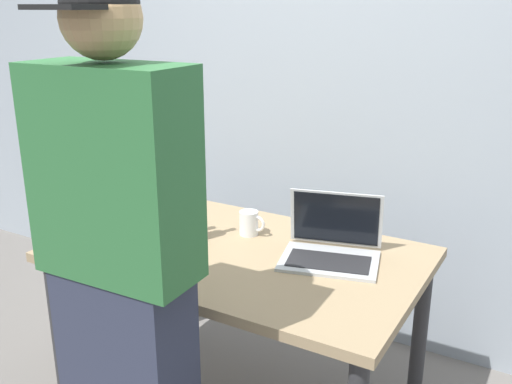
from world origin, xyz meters
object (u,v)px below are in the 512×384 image
object	(u,v)px
laptop	(332,245)
beer_bottle_brown	(168,210)
beer_bottle_amber	(188,211)
person_figure	(122,283)
beer_bottle_dark	(158,203)
coffee_mug	(250,223)

from	to	relation	value
laptop	beer_bottle_brown	bearing A→B (deg)	-165.89
beer_bottle_amber	person_figure	distance (m)	0.69
laptop	beer_bottle_dark	world-z (taller)	beer_bottle_dark
beer_bottle_brown	person_figure	size ratio (longest dim) A/B	0.19
beer_bottle_amber	coffee_mug	bearing A→B (deg)	45.11
beer_bottle_dark	laptop	bearing A→B (deg)	8.21
person_figure	coffee_mug	xyz separation A→B (m)	(-0.07, 0.82, -0.11)
beer_bottle_brown	beer_bottle_amber	world-z (taller)	beer_bottle_amber
beer_bottle_dark	beer_bottle_amber	xyz separation A→B (m)	(0.18, -0.03, 0.01)
laptop	beer_bottle_brown	distance (m)	0.66
beer_bottle_brown	person_figure	xyz separation A→B (m)	(0.33, -0.62, 0.04)
laptop	beer_bottle_brown	world-z (taller)	beer_bottle_brown
beer_bottle_dark	beer_bottle_brown	bearing A→B (deg)	-29.51
laptop	coffee_mug	world-z (taller)	laptop
beer_bottle_dark	beer_bottle_brown	size ratio (longest dim) A/B	0.98
laptop	beer_bottle_dark	xyz separation A→B (m)	(-0.74, -0.11, 0.07)
beer_bottle_amber	laptop	bearing A→B (deg)	14.19
beer_bottle_brown	person_figure	world-z (taller)	person_figure
beer_bottle_dark	coffee_mug	distance (m)	0.39
beer_bottle_dark	beer_bottle_brown	xyz separation A→B (m)	(0.10, -0.05, 0.00)
beer_bottle_dark	beer_bottle_amber	bearing A→B (deg)	-11.01
beer_bottle_brown	beer_bottle_dark	bearing A→B (deg)	150.49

